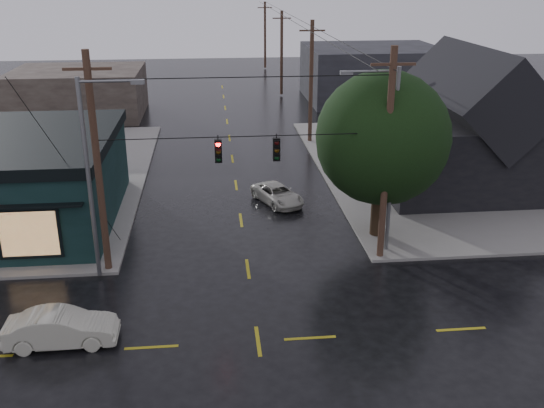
{
  "coord_description": "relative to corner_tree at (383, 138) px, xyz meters",
  "views": [
    {
      "loc": [
        -1.46,
        -19.52,
        13.16
      ],
      "look_at": [
        1.17,
        6.19,
        3.17
      ],
      "focal_mm": 40.0,
      "sensor_mm": 36.0,
      "label": 1
    }
  ],
  "objects": [
    {
      "name": "suv_silver",
      "position": [
        -4.65,
        5.41,
        -4.79
      ],
      "size": [
        3.29,
        4.42,
        1.12
      ],
      "primitive_type": "imported",
      "rotation": [
        0.0,
        0.0,
        0.41
      ],
      "color": "#B0AFA3",
      "rests_on": "ground"
    },
    {
      "name": "sedan_cream",
      "position": [
        -14.32,
        -8.48,
        -4.67
      ],
      "size": [
        4.16,
        1.5,
        1.36
      ],
      "primitive_type": "imported",
      "rotation": [
        0.0,
        0.0,
        1.58
      ],
      "color": "#B6B6A0",
      "rests_on": "ground"
    },
    {
      "name": "ne_building",
      "position": [
        8.0,
        7.94,
        -0.88
      ],
      "size": [
        12.6,
        11.6,
        8.75
      ],
      "color": "black",
      "rests_on": "ground"
    },
    {
      "name": "bg_building_west",
      "position": [
        -21.0,
        30.94,
        -3.15
      ],
      "size": [
        12.0,
        10.0,
        4.4
      ],
      "primitive_type": "cube",
      "color": "#2F2622",
      "rests_on": "ground"
    },
    {
      "name": "sidewalk_ne",
      "position": [
        13.0,
        10.94,
        -5.27
      ],
      "size": [
        28.0,
        28.0,
        0.15
      ],
      "primitive_type": "cube",
      "color": "slate",
      "rests_on": "ground"
    },
    {
      "name": "utility_pole_far_a",
      "position": [
        -0.5,
        18.94,
        -5.35
      ],
      "size": [
        2.0,
        0.32,
        9.65
      ],
      "primitive_type": null,
      "color": "#332217",
      "rests_on": "ground"
    },
    {
      "name": "utility_pole_far_c",
      "position": [
        -0.5,
        58.94,
        -5.35
      ],
      "size": [
        2.0,
        0.32,
        9.15
      ],
      "primitive_type": null,
      "color": "#332217",
      "rests_on": "ground"
    },
    {
      "name": "bg_building_east",
      "position": [
        9.0,
        35.94,
        -2.55
      ],
      "size": [
        14.0,
        12.0,
        5.6
      ],
      "primitive_type": "cube",
      "color": "black",
      "rests_on": "ground"
    },
    {
      "name": "utility_pole_far_b",
      "position": [
        -0.5,
        38.94,
        -5.35
      ],
      "size": [
        2.0,
        0.32,
        9.15
      ],
      "primitive_type": null,
      "color": "#332217",
      "rests_on": "ground"
    },
    {
      "name": "corner_tree",
      "position": [
        0.0,
        0.0,
        0.0
      ],
      "size": [
        6.74,
        6.74,
        8.59
      ],
      "color": "black",
      "rests_on": "ground"
    },
    {
      "name": "span_signal_assembly",
      "position": [
        -6.9,
        -2.56,
        0.35
      ],
      "size": [
        13.0,
        0.48,
        1.23
      ],
      "color": "black",
      "rests_on": "ground"
    },
    {
      "name": "utility_pole_ne",
      "position": [
        -0.5,
        -2.56,
        -5.35
      ],
      "size": [
        2.0,
        0.32,
        10.15
      ],
      "primitive_type": null,
      "color": "#332217",
      "rests_on": "ground"
    },
    {
      "name": "streetlight_ne",
      "position": [
        0.0,
        -1.86,
        -5.35
      ],
      "size": [
        5.4,
        0.3,
        9.15
      ],
      "primitive_type": null,
      "color": "slate",
      "rests_on": "ground"
    },
    {
      "name": "utility_pole_nw",
      "position": [
        -13.5,
        -2.56,
        -5.35
      ],
      "size": [
        2.0,
        0.32,
        10.15
      ],
      "primitive_type": null,
      "color": "#332217",
      "rests_on": "ground"
    },
    {
      "name": "ground_plane",
      "position": [
        -7.0,
        -9.06,
        -5.35
      ],
      "size": [
        160.0,
        160.0,
        0.0
      ],
      "primitive_type": "plane",
      "color": "black"
    },
    {
      "name": "streetlight_nw",
      "position": [
        -13.8,
        -3.26,
        -5.35
      ],
      "size": [
        5.4,
        0.3,
        9.15
      ],
      "primitive_type": null,
      "color": "slate",
      "rests_on": "ground"
    }
  ]
}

